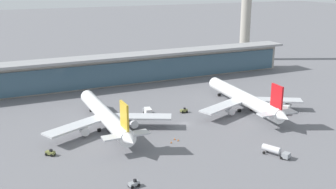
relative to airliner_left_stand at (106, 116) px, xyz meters
name	(u,v)px	position (x,y,z in m)	size (l,w,h in m)	color
ground_plane	(185,124)	(28.00, -6.96, -5.02)	(1200.00, 1200.00, 0.00)	slate
airliner_left_stand	(106,116)	(0.00, 0.00, 0.00)	(46.04, 59.68, 15.93)	white
airliner_centre_stand	(244,98)	(56.96, -3.03, 0.00)	(45.92, 59.86, 15.93)	white
service_truck_near_nose_olive	(50,153)	(-21.72, -14.30, -4.14)	(3.22, 3.23, 2.05)	olive
service_truck_under_wing_grey	(275,150)	(40.00, -43.10, -3.31)	(5.67, 8.75, 2.95)	gray
service_truck_mid_apron_olive	(184,111)	(33.44, 4.45, -4.14)	(2.87, 1.73, 2.05)	olive
service_truck_by_tail_grey	(134,184)	(-5.27, -42.96, -4.14)	(3.13, 2.22, 2.05)	gray
service_truck_on_taxiway_red	(286,109)	(70.51, -12.77, -3.33)	(7.36, 5.93, 3.10)	#B21E1E
service_truck_at_far_stand_grey	(148,111)	(19.05, 7.46, -3.33)	(3.53, 7.59, 3.10)	gray
terminal_building	(126,68)	(28.00, 57.71, 2.85)	(184.66, 12.80, 15.20)	#9E998E
safety_cone_alpha	(178,140)	(18.51, -20.60, -4.70)	(0.62, 0.62, 0.70)	orange
safety_cone_bravo	(171,142)	(15.67, -21.22, -4.70)	(0.62, 0.62, 0.70)	orange
safety_cone_charlie	(175,139)	(17.89, -19.19, -4.70)	(0.62, 0.62, 0.70)	orange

